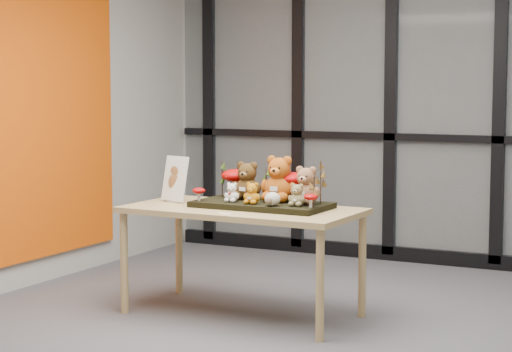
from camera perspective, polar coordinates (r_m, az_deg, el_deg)
The scene contains 24 objects.
floor at distance 5.58m, azimuth 4.32°, elevation -9.88°, with size 5.00×5.00×0.00m, color #59595E.
room_shell at distance 5.37m, azimuth 4.45°, elevation 7.65°, with size 5.00×5.00×5.00m.
glass_partition at distance 7.71m, azimuth 11.49°, elevation 5.02°, with size 4.90×0.06×2.78m.
orange_panel at distance 6.94m, azimuth -13.84°, elevation 4.76°, with size 0.02×2.00×2.40m, color #E85208.
display_table at distance 5.95m, azimuth -0.86°, elevation -2.60°, with size 1.52×0.79×0.70m.
diorama_tray at distance 5.93m, azimuth 0.35°, elevation -1.79°, with size 0.86×0.43×0.04m, color black.
bear_pooh_yellow at distance 5.95m, azimuth 1.45°, elevation -0.01°, with size 0.25×0.22×0.32m, color #AA4F11, non-canonical shape.
bear_brown_medium at distance 6.04m, azimuth -0.54°, elevation -0.16°, with size 0.21×0.19×0.27m, color #462E12, non-canonical shape.
bear_tan_back at distance 5.84m, azimuth 3.10°, elevation -0.44°, with size 0.20×0.18×0.26m, color #91613F, non-canonical shape.
bear_small_yellow at distance 5.83m, azimuth -0.23°, elevation -0.99°, with size 0.11×0.10×0.15m, color #C2750F, non-canonical shape.
bear_white_bow at distance 5.93m, azimuth -1.49°, elevation -0.95°, with size 0.10×0.09×0.14m, color white, non-canonical shape.
bear_beige_small at distance 5.73m, azimuth 2.56°, elevation -1.09°, with size 0.12×0.11×0.15m, color olive, non-canonical shape.
plush_cream_hedgehog at distance 5.73m, azimuth 1.02°, elevation -1.38°, with size 0.07×0.07×0.10m, color beige, non-canonical shape.
mushroom_back_left at distance 6.18m, azimuth -1.29°, elevation -0.35°, with size 0.19×0.19×0.21m, color #9F0505, non-canonical shape.
mushroom_back_right at distance 5.98m, azimuth 2.32°, elevation -0.56°, with size 0.19×0.19×0.21m, color #9F0505, non-canonical shape.
mushroom_front_left at distance 6.00m, azimuth -3.53°, elevation -1.09°, with size 0.08×0.08×0.09m, color #9F0505, non-canonical shape.
mushroom_front_right at distance 5.66m, azimuth 3.38°, elevation -1.48°, with size 0.09×0.09×0.10m, color #9F0505, non-canonical shape.
sprig_green_far_left at distance 6.19m, azimuth -2.10°, elevation -0.19°, with size 0.05×0.05×0.24m, color #15340B, non-canonical shape.
sprig_green_mid_left at distance 6.19m, azimuth -1.14°, elevation -0.19°, with size 0.05×0.05×0.24m, color #15340B, non-canonical shape.
sprig_dry_far_right at distance 5.84m, azimuth 4.00°, elevation -0.40°, with size 0.05×0.05×0.27m, color brown, non-canonical shape.
sprig_dry_mid_right at distance 5.74m, azimuth 3.59°, elevation -0.95°, with size 0.05×0.05×0.18m, color brown, non-canonical shape.
sprig_green_centre at distance 6.09m, azimuth 0.63°, elevation -0.48°, with size 0.05×0.05×0.20m, color #15340B, non-canonical shape.
sign_holder at distance 6.21m, azimuth -5.01°, elevation -0.29°, with size 0.23×0.13×0.31m.
label_card at distance 5.66m, azimuth -1.93°, elevation -2.34°, with size 0.08×0.03×0.00m, color white.
Camera 1 is at (2.05, -4.96, 1.50)m, focal length 65.00 mm.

